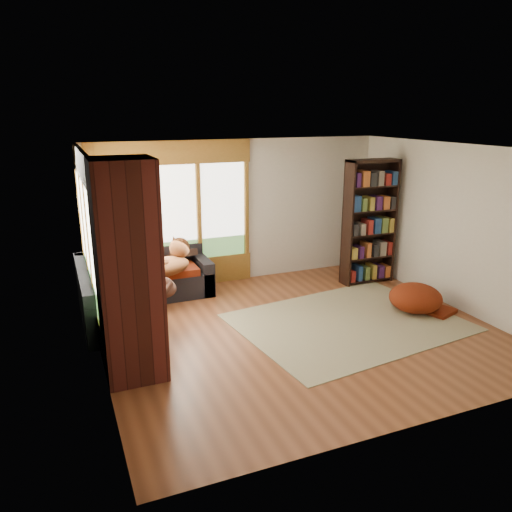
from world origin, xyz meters
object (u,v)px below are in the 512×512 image
object	(u,v)px
sectional_sofa	(142,291)
dog_brindle	(153,279)
dog_tan	(170,259)
brick_chimney	(129,272)
area_rug	(348,322)
pouf	(416,297)
bookshelf	(370,222)

from	to	relation	value
sectional_sofa	dog_brindle	world-z (taller)	dog_brindle
dog_tan	dog_brindle	world-z (taller)	dog_tan
brick_chimney	dog_brindle	xyz separation A→B (m)	(0.49, 1.23, -0.53)
area_rug	dog_tan	size ratio (longest dim) A/B	3.26
brick_chimney	dog_tan	size ratio (longest dim) A/B	2.63
dog_tan	brick_chimney	bearing A→B (deg)	-147.82
area_rug	sectional_sofa	bearing A→B (deg)	147.87
sectional_sofa	dog_brindle	size ratio (longest dim) A/B	2.37
sectional_sofa	area_rug	world-z (taller)	sectional_sofa
brick_chimney	area_rug	xyz separation A→B (m)	(3.22, 0.31, -1.29)
brick_chimney	pouf	world-z (taller)	brick_chimney
area_rug	bookshelf	distance (m)	2.28
pouf	dog_brindle	bearing A→B (deg)	166.72
brick_chimney	sectional_sofa	distance (m)	2.32
area_rug	dog_tan	bearing A→B (deg)	142.49
pouf	dog_tan	distance (m)	3.97
bookshelf	pouf	size ratio (longest dim) A/B	2.74
area_rug	brick_chimney	bearing A→B (deg)	-174.53
dog_tan	area_rug	bearing A→B (deg)	-71.00
area_rug	pouf	size ratio (longest dim) A/B	3.90
brick_chimney	dog_brindle	distance (m)	1.43
bookshelf	dog_tan	bearing A→B (deg)	175.66
brick_chimney	pouf	bearing A→B (deg)	3.79
brick_chimney	dog_tan	bearing A→B (deg)	65.67
sectional_sofa	bookshelf	xyz separation A→B (m)	(4.09, -0.26, 0.83)
area_rug	dog_brindle	bearing A→B (deg)	161.37
brick_chimney	dog_tan	distance (m)	2.32
brick_chimney	dog_brindle	world-z (taller)	brick_chimney
sectional_sofa	area_rug	bearing A→B (deg)	-27.51
bookshelf	dog_tan	world-z (taller)	bookshelf
bookshelf	dog_tan	distance (m)	3.64
area_rug	bookshelf	bearing A→B (deg)	48.20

